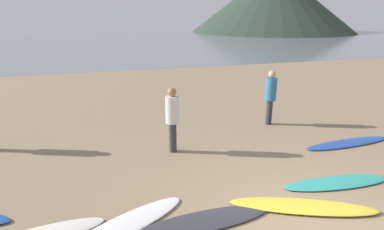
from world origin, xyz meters
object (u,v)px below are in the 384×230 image
(surfboard_5, at_px, (303,206))
(surfboard_4, at_px, (205,221))
(person_1, at_px, (172,115))
(person_2, at_px, (271,93))
(surfboard_3, at_px, (124,225))
(surfboard_6, at_px, (337,182))
(surfboard_7, at_px, (348,143))

(surfboard_5, bearing_deg, surfboard_4, -160.78)
(person_1, height_order, person_2, person_2)
(surfboard_3, height_order, person_1, person_1)
(surfboard_5, height_order, person_2, person_2)
(surfboard_3, distance_m, surfboard_6, 4.46)
(surfboard_5, bearing_deg, surfboard_3, -164.04)
(surfboard_4, bearing_deg, person_1, 85.07)
(surfboard_4, bearing_deg, person_2, 47.47)
(person_2, bearing_deg, surfboard_6, -125.51)
(surfboard_3, height_order, surfboard_5, surfboard_5)
(surfboard_3, bearing_deg, surfboard_6, -24.32)
(surfboard_4, distance_m, person_2, 5.62)
(surfboard_3, relative_size, surfboard_5, 0.90)
(person_2, bearing_deg, surfboard_7, -86.57)
(surfboard_4, relative_size, surfboard_7, 0.91)
(surfboard_4, bearing_deg, surfboard_6, 5.99)
(surfboard_7, bearing_deg, surfboard_5, -145.24)
(surfboard_3, height_order, person_2, person_2)
(surfboard_4, height_order, surfboard_5, surfboard_5)
(surfboard_4, xyz_separation_m, surfboard_7, (4.87, 2.13, -0.00))
(surfboard_3, relative_size, person_1, 1.42)
(surfboard_6, xyz_separation_m, surfboard_7, (1.76, 1.69, -0.00))
(surfboard_5, xyz_separation_m, person_2, (1.71, 4.34, 0.98))
(surfboard_7, distance_m, person_1, 4.91)
(surfboard_6, bearing_deg, surfboard_3, -172.66)
(surfboard_4, relative_size, person_2, 1.41)
(surfboard_6, relative_size, surfboard_7, 0.90)
(surfboard_7, bearing_deg, surfboard_6, -138.44)
(surfboard_6, distance_m, person_2, 3.93)
(surfboard_6, xyz_separation_m, person_1, (-2.96, 2.58, 0.98))
(surfboard_6, bearing_deg, person_1, 144.12)
(surfboard_7, xyz_separation_m, person_2, (-1.29, 2.08, 0.99))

